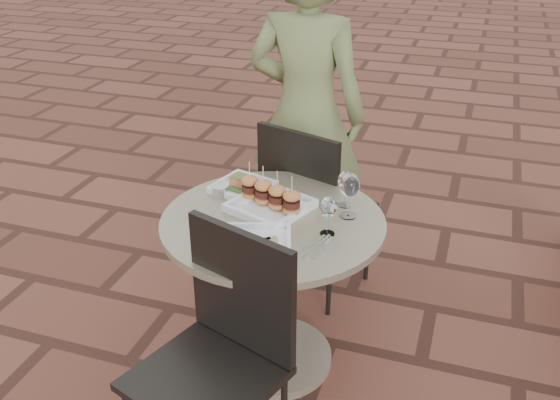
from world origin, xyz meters
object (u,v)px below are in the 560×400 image
(chair_near, at_px, (223,340))
(plate_sliders, at_px, (270,199))
(plate_salmon, at_px, (243,186))
(diner, at_px, (306,114))
(plate_tuna, at_px, (256,243))
(chair_far, at_px, (309,199))
(cafe_table, at_px, (273,270))

(chair_near, height_order, plate_sliders, chair_near)
(chair_near, xyz_separation_m, plate_salmon, (-0.22, 0.75, 0.20))
(diner, relative_size, plate_salmon, 6.15)
(diner, xyz_separation_m, plate_tuna, (0.13, -1.11, -0.11))
(chair_far, relative_size, plate_sliders, 2.57)
(chair_near, relative_size, plate_sliders, 2.57)
(chair_far, relative_size, diner, 0.54)
(cafe_table, distance_m, chair_far, 0.55)
(plate_salmon, xyz_separation_m, plate_tuna, (0.22, -0.42, -0.00))
(plate_salmon, bearing_deg, chair_near, -73.84)
(diner, bearing_deg, cafe_table, 99.42)
(diner, xyz_separation_m, plate_sliders, (0.09, -0.81, -0.08))
(cafe_table, distance_m, diner, 0.97)
(chair_near, bearing_deg, plate_salmon, 125.29)
(plate_sliders, bearing_deg, chair_far, 85.80)
(chair_far, relative_size, plate_salmon, 3.35)
(cafe_table, relative_size, chair_near, 0.97)
(chair_near, bearing_deg, diner, 114.39)
(chair_far, height_order, diner, diner)
(cafe_table, relative_size, plate_sliders, 2.48)
(cafe_table, xyz_separation_m, plate_sliders, (-0.04, 0.07, 0.29))
(diner, distance_m, plate_salmon, 0.70)
(chair_near, distance_m, diner, 1.47)
(chair_far, xyz_separation_m, plate_tuna, (0.01, -0.76, 0.20))
(plate_salmon, distance_m, plate_sliders, 0.22)
(plate_salmon, bearing_deg, diner, 82.97)
(chair_far, relative_size, plate_tuna, 2.89)
(cafe_table, xyz_separation_m, chair_far, (-0.00, 0.55, 0.07))
(chair_far, distance_m, plate_tuna, 0.79)
(plate_tuna, bearing_deg, plate_sliders, 99.06)
(plate_tuna, bearing_deg, cafe_table, 92.58)
(chair_far, distance_m, plate_sliders, 0.52)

